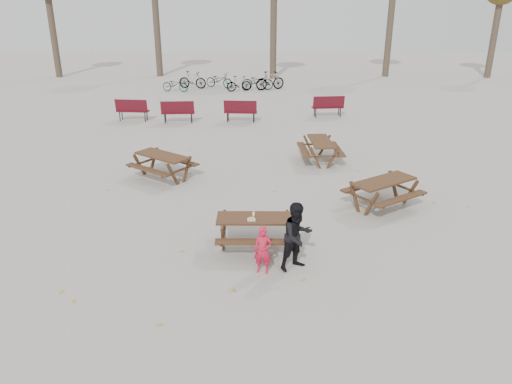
{
  "coord_description": "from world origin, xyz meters",
  "views": [
    {
      "loc": [
        0.08,
        -10.44,
        5.62
      ],
      "look_at": [
        0.0,
        1.0,
        1.0
      ],
      "focal_mm": 35.0,
      "sensor_mm": 36.0,
      "label": 1
    }
  ],
  "objects_px": {
    "child": "(263,250)",
    "picnic_table_east": "(383,194)",
    "food_tray": "(251,220)",
    "picnic_table_far": "(320,151)",
    "adult": "(297,236)",
    "picnic_table_north": "(163,167)",
    "main_picnic_table": "(256,225)",
    "soda_bottle": "(254,216)"
  },
  "relations": [
    {
      "from": "picnic_table_east",
      "to": "picnic_table_north",
      "type": "xyz_separation_m",
      "value": [
        -6.53,
        2.27,
        -0.0
      ]
    },
    {
      "from": "child",
      "to": "picnic_table_far",
      "type": "relative_size",
      "value": 0.6
    },
    {
      "from": "main_picnic_table",
      "to": "child",
      "type": "bearing_deg",
      "value": -81.87
    },
    {
      "from": "soda_bottle",
      "to": "adult",
      "type": "xyz_separation_m",
      "value": [
        0.94,
        -0.86,
        -0.08
      ]
    },
    {
      "from": "picnic_table_north",
      "to": "main_picnic_table",
      "type": "bearing_deg",
      "value": -20.48
    },
    {
      "from": "food_tray",
      "to": "child",
      "type": "xyz_separation_m",
      "value": [
        0.26,
        -0.96,
        -0.26
      ]
    },
    {
      "from": "food_tray",
      "to": "soda_bottle",
      "type": "height_order",
      "value": "soda_bottle"
    },
    {
      "from": "food_tray",
      "to": "picnic_table_north",
      "type": "distance_m",
      "value": 5.65
    },
    {
      "from": "child",
      "to": "food_tray",
      "type": "bearing_deg",
      "value": 116.13
    },
    {
      "from": "soda_bottle",
      "to": "picnic_table_east",
      "type": "bearing_deg",
      "value": 34.57
    },
    {
      "from": "picnic_table_east",
      "to": "picnic_table_far",
      "type": "relative_size",
      "value": 1.05
    },
    {
      "from": "main_picnic_table",
      "to": "food_tray",
      "type": "distance_m",
      "value": 0.29
    },
    {
      "from": "main_picnic_table",
      "to": "picnic_table_far",
      "type": "bearing_deg",
      "value": 70.78
    },
    {
      "from": "main_picnic_table",
      "to": "picnic_table_far",
      "type": "height_order",
      "value": "main_picnic_table"
    },
    {
      "from": "picnic_table_north",
      "to": "adult",
      "type": "bearing_deg",
      "value": -18.45
    },
    {
      "from": "adult",
      "to": "soda_bottle",
      "type": "bearing_deg",
      "value": 104.06
    },
    {
      "from": "adult",
      "to": "main_picnic_table",
      "type": "bearing_deg",
      "value": 100.18
    },
    {
      "from": "soda_bottle",
      "to": "child",
      "type": "height_order",
      "value": "child"
    },
    {
      "from": "main_picnic_table",
      "to": "child",
      "type": "distance_m",
      "value": 1.14
    },
    {
      "from": "child",
      "to": "adult",
      "type": "distance_m",
      "value": 0.79
    },
    {
      "from": "picnic_table_far",
      "to": "child",
      "type": "bearing_deg",
      "value": 160.64
    },
    {
      "from": "child",
      "to": "picnic_table_far",
      "type": "bearing_deg",
      "value": 85.63
    },
    {
      "from": "picnic_table_east",
      "to": "picnic_table_far",
      "type": "height_order",
      "value": "picnic_table_east"
    },
    {
      "from": "adult",
      "to": "picnic_table_north",
      "type": "height_order",
      "value": "adult"
    },
    {
      "from": "soda_bottle",
      "to": "child",
      "type": "bearing_deg",
      "value": -78.84
    },
    {
      "from": "picnic_table_north",
      "to": "picnic_table_far",
      "type": "xyz_separation_m",
      "value": [
        5.25,
        1.75,
        -0.01
      ]
    },
    {
      "from": "child",
      "to": "picnic_table_east",
      "type": "bearing_deg",
      "value": 57.3
    },
    {
      "from": "adult",
      "to": "food_tray",
      "type": "bearing_deg",
      "value": 108.91
    },
    {
      "from": "child",
      "to": "picnic_table_east",
      "type": "xyz_separation_m",
      "value": [
        3.35,
        3.51,
        -0.13
      ]
    },
    {
      "from": "child",
      "to": "picnic_table_east",
      "type": "height_order",
      "value": "child"
    },
    {
      "from": "picnic_table_east",
      "to": "picnic_table_far",
      "type": "distance_m",
      "value": 4.22
    },
    {
      "from": "child",
      "to": "adult",
      "type": "height_order",
      "value": "adult"
    },
    {
      "from": "child",
      "to": "main_picnic_table",
      "type": "bearing_deg",
      "value": 109.13
    },
    {
      "from": "food_tray",
      "to": "adult",
      "type": "distance_m",
      "value": 1.25
    },
    {
      "from": "picnic_table_north",
      "to": "picnic_table_far",
      "type": "bearing_deg",
      "value": 55.0
    },
    {
      "from": "soda_bottle",
      "to": "picnic_table_north",
      "type": "relative_size",
      "value": 0.09
    },
    {
      "from": "main_picnic_table",
      "to": "picnic_table_east",
      "type": "height_order",
      "value": "picnic_table_east"
    },
    {
      "from": "food_tray",
      "to": "child",
      "type": "distance_m",
      "value": 1.03
    },
    {
      "from": "soda_bottle",
      "to": "picnic_table_north",
      "type": "bearing_deg",
      "value": 122.12
    },
    {
      "from": "soda_bottle",
      "to": "picnic_table_far",
      "type": "relative_size",
      "value": 0.1
    },
    {
      "from": "picnic_table_east",
      "to": "picnic_table_far",
      "type": "xyz_separation_m",
      "value": [
        -1.28,
        4.02,
        -0.02
      ]
    },
    {
      "from": "food_tray",
      "to": "picnic_table_far",
      "type": "height_order",
      "value": "food_tray"
    }
  ]
}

